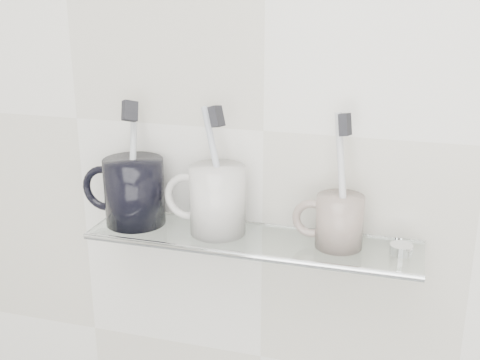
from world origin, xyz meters
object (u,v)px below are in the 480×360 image
at_px(mug_left, 135,192).
at_px(mug_right, 340,222).
at_px(mug_center, 218,200).
at_px(shelf_glass, 252,240).

xyz_separation_m(mug_left, mug_right, (0.32, 0.00, -0.01)).
height_order(mug_left, mug_center, same).
distance_m(shelf_glass, mug_center, 0.08).
height_order(shelf_glass, mug_center, mug_center).
distance_m(mug_left, mug_center, 0.14).
xyz_separation_m(shelf_glass, mug_left, (-0.19, 0.00, 0.06)).
bearing_deg(mug_left, shelf_glass, -22.38).
height_order(shelf_glass, mug_right, mug_right).
xyz_separation_m(mug_left, mug_center, (0.14, 0.00, -0.00)).
xyz_separation_m(shelf_glass, mug_center, (-0.06, 0.00, 0.06)).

